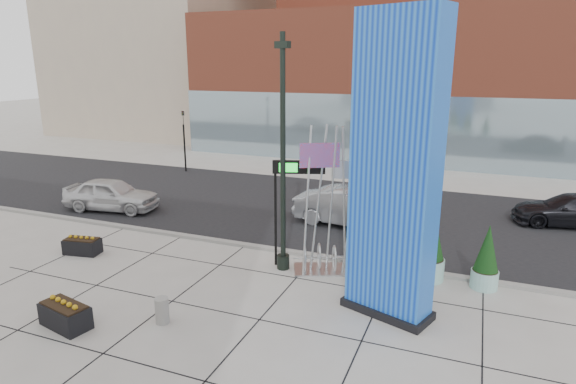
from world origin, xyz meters
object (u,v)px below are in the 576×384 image
at_px(car_white_west, 111,195).
at_px(car_silver_mid, 350,208).
at_px(overhead_street_sign, 293,177).
at_px(lamp_post, 283,179).
at_px(concrete_bollard, 162,310).
at_px(blue_pylon, 395,177).
at_px(public_art_sculpture, 328,234).

height_order(car_white_west, car_silver_mid, car_silver_mid).
bearing_deg(overhead_street_sign, lamp_post, -162.93).
height_order(concrete_bollard, car_silver_mid, car_silver_mid).
xyz_separation_m(blue_pylon, concrete_bollard, (-5.83, -2.95, -3.76)).
bearing_deg(concrete_bollard, overhead_street_sign, 67.45).
bearing_deg(overhead_street_sign, concrete_bollard, -131.77).
height_order(public_art_sculpture, overhead_street_sign, public_art_sculpture).
xyz_separation_m(lamp_post, overhead_street_sign, (0.29, 0.21, 0.02)).
relative_size(blue_pylon, concrete_bollard, 11.23).
distance_m(public_art_sculpture, overhead_street_sign, 2.34).
xyz_separation_m(blue_pylon, car_white_west, (-14.74, 5.20, -3.35)).
distance_m(lamp_post, concrete_bollard, 5.87).
bearing_deg(blue_pylon, car_white_west, -179.81).
bearing_deg(concrete_bollard, car_white_west, 137.53).
relative_size(public_art_sculpture, concrete_bollard, 6.83).
bearing_deg(car_white_west, car_silver_mid, -89.01).
height_order(blue_pylon, car_white_west, blue_pylon).
xyz_separation_m(blue_pylon, car_silver_mid, (-3.03, 7.31, -3.31)).
xyz_separation_m(blue_pylon, public_art_sculpture, (-2.54, 2.20, -2.78)).
height_order(lamp_post, concrete_bollard, lamp_post).
relative_size(concrete_bollard, car_white_west, 0.16).
bearing_deg(overhead_street_sign, blue_pylon, -47.21).
relative_size(concrete_bollard, car_silver_mid, 0.15).
bearing_deg(lamp_post, car_silver_mid, 79.45).
bearing_deg(car_silver_mid, overhead_street_sign, 176.56).
bearing_deg(blue_pylon, concrete_bollard, -133.52).
bearing_deg(car_white_west, public_art_sculpture, -113.03).
relative_size(blue_pylon, overhead_street_sign, 2.20).
xyz_separation_m(concrete_bollard, car_silver_mid, (2.80, 10.27, 0.45)).
height_order(concrete_bollard, overhead_street_sign, overhead_street_sign).
bearing_deg(blue_pylon, lamp_post, 175.77).
height_order(public_art_sculpture, car_silver_mid, public_art_sculpture).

